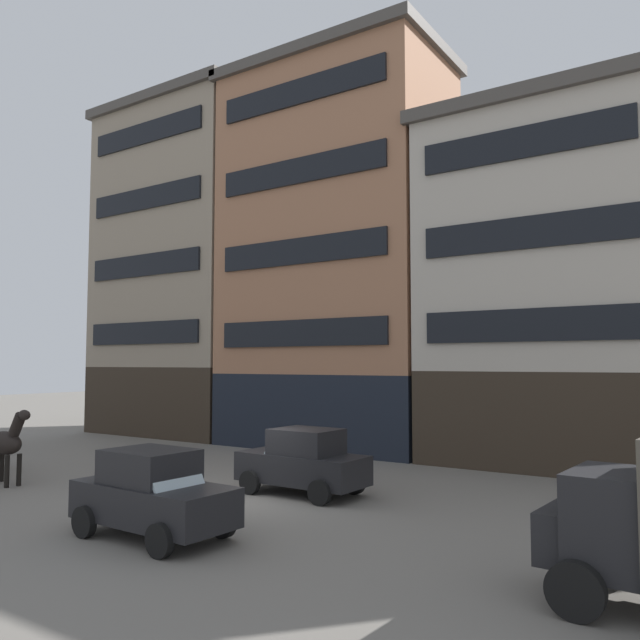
# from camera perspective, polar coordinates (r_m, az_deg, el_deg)

# --- Properties ---
(ground_plane) EXTENTS (120.00, 120.00, 0.00)m
(ground_plane) POSITION_cam_1_polar(r_m,az_deg,el_deg) (17.94, -6.43, -15.72)
(ground_plane) COLOR slate
(building_far_left) EXTENTS (9.61, 6.32, 17.59)m
(building_far_left) POSITION_cam_1_polar(r_m,az_deg,el_deg) (34.77, -11.99, 4.69)
(building_far_left) COLOR #33281E
(building_far_left) RESTS_ON ground_plane
(building_center_left) EXTENTS (10.27, 6.32, 17.40)m
(building_center_left) POSITION_cam_1_polar(r_m,az_deg,el_deg) (28.76, 1.57, 6.20)
(building_center_left) COLOR black
(building_center_left) RESTS_ON ground_plane
(building_center_right) EXTENTS (8.90, 6.32, 13.17)m
(building_center_right) POSITION_cam_1_polar(r_m,az_deg,el_deg) (24.86, 19.96, 3.12)
(building_center_right) COLOR #33281E
(building_center_right) RESTS_ON ground_plane
(draft_horse) EXTENTS (2.35, 0.73, 2.30)m
(draft_horse) POSITION_cam_1_polar(r_m,az_deg,el_deg) (21.56, -26.59, -9.92)
(draft_horse) COLOR black
(draft_horse) RESTS_ON ground_plane
(sedan_dark) EXTENTS (3.75, 1.95, 1.83)m
(sedan_dark) POSITION_cam_1_polar(r_m,az_deg,el_deg) (18.03, -1.56, -12.74)
(sedan_dark) COLOR black
(sedan_dark) RESTS_ON ground_plane
(sedan_light) EXTENTS (3.75, 1.97, 1.83)m
(sedan_light) POSITION_cam_1_polar(r_m,az_deg,el_deg) (14.19, -14.96, -15.01)
(sedan_light) COLOR black
(sedan_light) RESTS_ON ground_plane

